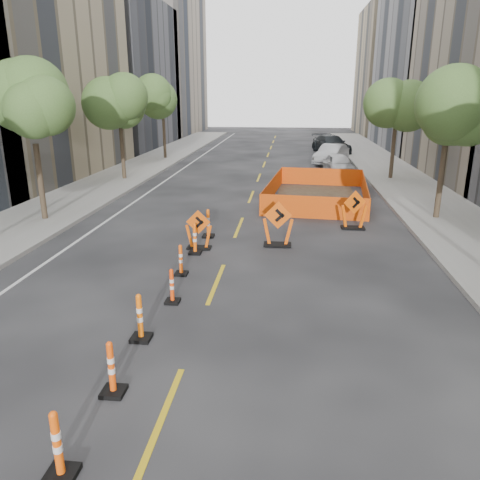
# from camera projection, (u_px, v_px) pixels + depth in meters

# --- Properties ---
(ground_plane) EXTENTS (140.00, 140.00, 0.00)m
(ground_plane) POSITION_uv_depth(u_px,v_px,m) (187.00, 356.00, 9.82)
(ground_plane) COLOR black
(sidewalk_left) EXTENTS (4.00, 90.00, 0.15)m
(sidewalk_left) POSITION_uv_depth(u_px,v_px,m) (55.00, 209.00, 22.10)
(sidewalk_left) COLOR gray
(sidewalk_left) RESTS_ON ground
(sidewalk_right) EXTENTS (4.00, 90.00, 0.15)m
(sidewalk_right) POSITION_uv_depth(u_px,v_px,m) (450.00, 219.00, 20.26)
(sidewalk_right) COLOR gray
(sidewalk_right) RESTS_ON ground
(bld_left_d) EXTENTS (12.00, 16.00, 14.00)m
(bld_left_d) POSITION_uv_depth(u_px,v_px,m) (102.00, 75.00, 46.64)
(bld_left_d) COLOR #4C4C51
(bld_left_d) RESTS_ON ground
(bld_left_e) EXTENTS (12.00, 20.00, 20.00)m
(bld_left_e) POSITION_uv_depth(u_px,v_px,m) (148.00, 56.00, 61.30)
(bld_left_e) COLOR gray
(bld_left_e) RESTS_ON ground
(bld_right_d) EXTENTS (12.00, 18.00, 20.00)m
(bld_right_d) POSITION_uv_depth(u_px,v_px,m) (457.00, 40.00, 43.21)
(bld_right_d) COLOR gray
(bld_right_d) RESTS_ON ground
(bld_right_e) EXTENTS (12.00, 14.00, 16.00)m
(bld_right_e) POSITION_uv_depth(u_px,v_px,m) (408.00, 72.00, 61.27)
(bld_right_e) COLOR tan
(bld_right_e) RESTS_ON ground
(tree_l_b) EXTENTS (2.80, 2.80, 5.95)m
(tree_l_b) POSITION_uv_depth(u_px,v_px,m) (32.00, 113.00, 18.81)
(tree_l_b) COLOR #382B1E
(tree_l_b) RESTS_ON ground
(tree_l_c) EXTENTS (2.80, 2.80, 5.95)m
(tree_l_c) POSITION_uv_depth(u_px,v_px,m) (119.00, 106.00, 28.29)
(tree_l_c) COLOR #382B1E
(tree_l_c) RESTS_ON ground
(tree_l_d) EXTENTS (2.80, 2.80, 5.95)m
(tree_l_d) POSITION_uv_depth(u_px,v_px,m) (163.00, 103.00, 37.78)
(tree_l_d) COLOR #382B1E
(tree_l_d) RESTS_ON ground
(tree_r_b) EXTENTS (2.80, 2.80, 5.95)m
(tree_r_b) POSITION_uv_depth(u_px,v_px,m) (449.00, 113.00, 18.99)
(tree_r_b) COLOR #382B1E
(tree_r_b) RESTS_ON ground
(tree_r_c) EXTENTS (2.80, 2.80, 5.95)m
(tree_r_c) POSITION_uv_depth(u_px,v_px,m) (397.00, 106.00, 28.47)
(tree_r_c) COLOR #382B1E
(tree_r_c) RESTS_ON ground
(channelizer_1) EXTENTS (0.44, 0.44, 1.12)m
(channelizer_1) POSITION_uv_depth(u_px,v_px,m) (57.00, 445.00, 6.56)
(channelizer_1) COLOR #FF560A
(channelizer_1) RESTS_ON ground
(channelizer_2) EXTENTS (0.42, 0.42, 1.08)m
(channelizer_2) POSITION_uv_depth(u_px,v_px,m) (111.00, 368.00, 8.44)
(channelizer_2) COLOR #FF4D0A
(channelizer_2) RESTS_ON ground
(channelizer_3) EXTENTS (0.44, 0.44, 1.11)m
(channelizer_3) POSITION_uv_depth(u_px,v_px,m) (140.00, 317.00, 10.32)
(channelizer_3) COLOR #FF690A
(channelizer_3) RESTS_ON ground
(channelizer_4) EXTENTS (0.37, 0.37, 0.95)m
(channelizer_4) POSITION_uv_depth(u_px,v_px,m) (172.00, 286.00, 12.20)
(channelizer_4) COLOR #FF410A
(channelizer_4) RESTS_ON ground
(channelizer_5) EXTENTS (0.38, 0.38, 0.96)m
(channelizer_5) POSITION_uv_depth(u_px,v_px,m) (181.00, 260.00, 14.10)
(channelizer_5) COLOR #FF550A
(channelizer_5) RESTS_ON ground
(channelizer_6) EXTENTS (0.42, 0.42, 1.07)m
(channelizer_6) POSITION_uv_depth(u_px,v_px,m) (195.00, 239.00, 15.96)
(channelizer_6) COLOR #FF5B0A
(channelizer_6) RESTS_ON ground
(channelizer_7) EXTENTS (0.43, 0.43, 1.10)m
(channelizer_7) POSITION_uv_depth(u_px,v_px,m) (208.00, 223.00, 17.82)
(channelizer_7) COLOR #FF5F0A
(channelizer_7) RESTS_ON ground
(chevron_sign_left) EXTENTS (0.95, 0.58, 1.42)m
(chevron_sign_left) POSITION_uv_depth(u_px,v_px,m) (199.00, 229.00, 16.42)
(chevron_sign_left) COLOR #D54D09
(chevron_sign_left) RESTS_ON ground
(chevron_sign_center) EXTENTS (1.11, 0.68, 1.65)m
(chevron_sign_center) POSITION_uv_depth(u_px,v_px,m) (278.00, 224.00, 16.70)
(chevron_sign_center) COLOR #DE4E09
(chevron_sign_center) RESTS_ON ground
(chevron_sign_right) EXTENTS (1.22, 0.98, 1.59)m
(chevron_sign_right) POSITION_uv_depth(u_px,v_px,m) (354.00, 210.00, 18.83)
(chevron_sign_right) COLOR #EA5509
(chevron_sign_right) RESTS_ON ground
(safety_fence) EXTENTS (5.51, 8.51, 1.01)m
(safety_fence) POSITION_uv_depth(u_px,v_px,m) (318.00, 190.00, 24.24)
(safety_fence) COLOR #FF440D
(safety_fence) RESTS_ON ground
(parked_car_near) EXTENTS (2.19, 4.27, 1.39)m
(parked_car_near) POSITION_uv_depth(u_px,v_px,m) (339.00, 164.00, 31.66)
(parked_car_near) COLOR #BCBCBE
(parked_car_near) RESTS_ON ground
(parked_car_mid) EXTENTS (3.16, 4.80, 1.50)m
(parked_car_mid) POSITION_uv_depth(u_px,v_px,m) (331.00, 154.00, 36.32)
(parked_car_mid) COLOR #939498
(parked_car_mid) RESTS_ON ground
(parked_car_far) EXTENTS (3.80, 5.99, 1.62)m
(parked_car_far) POSITION_uv_depth(u_px,v_px,m) (331.00, 144.00, 43.09)
(parked_car_far) COLOR black
(parked_car_far) RESTS_ON ground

